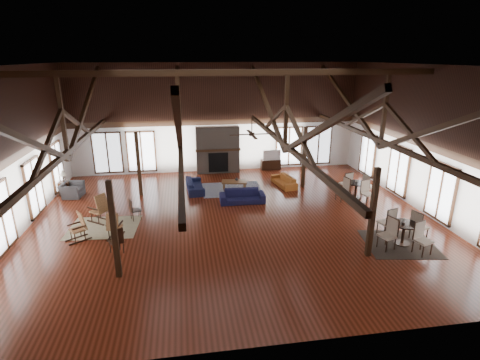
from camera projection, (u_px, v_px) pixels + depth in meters
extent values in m
plane|color=maroon|center=(234.00, 220.00, 15.17)|extent=(16.00, 16.00, 0.00)
cube|color=black|center=(233.00, 65.00, 13.27)|extent=(16.00, 14.00, 0.02)
cube|color=silver|center=(216.00, 119.00, 20.78)|extent=(16.00, 0.02, 6.00)
cube|color=silver|center=(281.00, 226.00, 7.66)|extent=(16.00, 0.02, 6.00)
cube|color=silver|center=(7.00, 156.00, 13.06)|extent=(0.02, 14.00, 6.00)
cube|color=silver|center=(426.00, 141.00, 15.39)|extent=(0.02, 14.00, 6.00)
cube|color=black|center=(233.00, 73.00, 13.35)|extent=(15.60, 0.18, 0.22)
cube|color=black|center=(67.00, 152.00, 13.33)|extent=(0.16, 13.70, 0.18)
cube|color=black|center=(62.00, 114.00, 12.90)|extent=(0.14, 0.14, 2.70)
cube|color=black|center=(86.00, 105.00, 16.22)|extent=(0.15, 7.07, 3.12)
cube|color=black|center=(23.00, 139.00, 9.66)|extent=(0.15, 7.07, 3.12)
cube|color=black|center=(181.00, 148.00, 13.91)|extent=(0.16, 13.70, 0.18)
cube|color=black|center=(179.00, 112.00, 13.49)|extent=(0.14, 0.14, 2.70)
cube|color=black|center=(179.00, 104.00, 16.81)|extent=(0.15, 7.07, 3.12)
cube|color=black|center=(179.00, 134.00, 10.24)|extent=(0.15, 7.07, 3.12)
cube|color=black|center=(285.00, 145.00, 14.50)|extent=(0.16, 13.70, 0.18)
cube|color=black|center=(286.00, 109.00, 14.07)|extent=(0.14, 0.14, 2.70)
cube|color=black|center=(266.00, 102.00, 17.39)|extent=(0.15, 7.07, 3.12)
cube|color=black|center=(319.00, 130.00, 10.83)|extent=(0.15, 7.07, 3.12)
cube|color=black|center=(381.00, 141.00, 15.08)|extent=(0.16, 13.70, 0.18)
cube|color=black|center=(385.00, 107.00, 14.65)|extent=(0.14, 0.14, 2.70)
cube|color=black|center=(347.00, 101.00, 17.97)|extent=(0.15, 7.07, 3.12)
cube|color=black|center=(444.00, 126.00, 11.41)|extent=(0.15, 7.07, 3.12)
cube|color=black|center=(114.00, 230.00, 10.82)|extent=(0.16, 0.16, 3.05)
cube|color=black|center=(373.00, 213.00, 11.99)|extent=(0.16, 0.16, 3.05)
cube|color=black|center=(139.00, 164.00, 17.38)|extent=(0.16, 0.16, 3.05)
cube|color=black|center=(304.00, 157.00, 18.55)|extent=(0.16, 0.16, 3.05)
cube|color=#6C5E52|center=(218.00, 150.00, 21.02)|extent=(2.40, 0.62, 2.60)
cube|color=black|center=(218.00, 162.00, 20.93)|extent=(1.10, 0.06, 1.10)
cube|color=black|center=(218.00, 150.00, 20.74)|extent=(2.50, 0.20, 0.12)
cylinder|color=black|center=(252.00, 124.00, 13.02)|extent=(0.04, 0.04, 0.70)
cylinder|color=black|center=(252.00, 134.00, 13.13)|extent=(0.20, 0.20, 0.10)
cube|color=black|center=(264.00, 134.00, 13.20)|extent=(0.70, 0.12, 0.02)
cube|color=black|center=(249.00, 132.00, 13.56)|extent=(0.12, 0.70, 0.02)
cube|color=black|center=(239.00, 135.00, 13.07)|extent=(0.70, 0.12, 0.02)
cube|color=black|center=(254.00, 137.00, 12.71)|extent=(0.12, 0.70, 0.02)
imported|color=#141438|center=(242.00, 196.00, 16.88)|extent=(2.04, 0.84, 0.59)
imported|color=#151A3C|center=(195.00, 185.00, 18.33)|extent=(1.97, 0.87, 0.56)
imported|color=#9A521D|center=(284.00, 181.00, 19.06)|extent=(1.88, 1.01, 0.52)
cube|color=brown|center=(234.00, 182.00, 18.37)|extent=(1.30, 0.78, 0.06)
cube|color=brown|center=(225.00, 188.00, 18.18)|extent=(0.06, 0.06, 0.41)
cube|color=brown|center=(224.00, 185.00, 18.55)|extent=(0.06, 0.06, 0.41)
cube|color=brown|center=(245.00, 187.00, 18.33)|extent=(0.06, 0.06, 0.41)
cube|color=brown|center=(244.00, 184.00, 18.70)|extent=(0.06, 0.06, 0.41)
imported|color=#B2B2B2|center=(237.00, 179.00, 18.44)|extent=(0.17, 0.17, 0.17)
imported|color=#363639|center=(72.00, 190.00, 17.56)|extent=(1.12, 1.01, 0.66)
cube|color=black|center=(65.00, 188.00, 17.87)|extent=(0.48, 0.48, 0.64)
cylinder|color=black|center=(63.00, 178.00, 17.71)|extent=(0.08, 0.08, 0.38)
cone|color=beige|center=(62.00, 173.00, 17.63)|extent=(0.34, 0.34, 0.28)
cube|color=#A3673E|center=(99.00, 211.00, 14.87)|extent=(0.71, 0.72, 0.05)
cube|color=#A3673E|center=(102.00, 204.00, 14.65)|extent=(0.47, 0.54, 0.75)
cube|color=black|center=(96.00, 223.00, 14.83)|extent=(0.77, 0.60, 0.05)
cube|color=black|center=(104.00, 219.00, 15.19)|extent=(0.77, 0.60, 0.05)
cube|color=#A3673E|center=(115.00, 227.00, 13.61)|extent=(0.51, 0.50, 0.05)
cube|color=#A3673E|center=(112.00, 222.00, 13.33)|extent=(0.47, 0.25, 0.64)
cube|color=black|center=(111.00, 236.00, 13.74)|extent=(0.19, 0.78, 0.05)
cube|color=black|center=(121.00, 236.00, 13.72)|extent=(0.19, 0.78, 0.05)
cube|color=#A3673E|center=(77.00, 230.00, 13.37)|extent=(0.63, 0.63, 0.05)
cube|color=#A3673E|center=(82.00, 220.00, 13.41)|extent=(0.41, 0.48, 0.67)
cube|color=black|center=(81.00, 241.00, 13.36)|extent=(0.70, 0.51, 0.05)
cube|color=black|center=(77.00, 238.00, 13.62)|extent=(0.70, 0.51, 0.05)
cube|color=black|center=(135.00, 210.00, 15.06)|extent=(0.50, 0.50, 0.05)
cube|color=black|center=(131.00, 205.00, 14.90)|extent=(0.18, 0.37, 0.50)
cylinder|color=black|center=(136.00, 215.00, 15.13)|extent=(0.03, 0.03, 0.41)
cube|color=black|center=(116.00, 241.00, 12.48)|extent=(0.55, 0.55, 0.05)
cube|color=black|center=(117.00, 236.00, 12.27)|extent=(0.36, 0.24, 0.52)
cylinder|color=black|center=(117.00, 247.00, 12.55)|extent=(0.03, 0.03, 0.43)
cylinder|color=black|center=(405.00, 224.00, 12.99)|extent=(0.91, 0.91, 0.04)
cylinder|color=black|center=(403.00, 234.00, 13.11)|extent=(0.10, 0.10, 0.75)
cylinder|color=black|center=(402.00, 243.00, 13.23)|extent=(0.54, 0.54, 0.04)
cylinder|color=black|center=(357.00, 183.00, 17.23)|extent=(0.88, 0.88, 0.04)
cylinder|color=black|center=(356.00, 190.00, 17.35)|extent=(0.10, 0.10, 0.72)
cylinder|color=black|center=(355.00, 198.00, 17.46)|extent=(0.53, 0.53, 0.04)
imported|color=#B2B2B2|center=(403.00, 221.00, 13.03)|extent=(0.15, 0.15, 0.10)
imported|color=#B2B2B2|center=(357.00, 181.00, 17.31)|extent=(0.12, 0.12, 0.09)
cube|color=black|center=(271.00, 164.00, 21.86)|extent=(1.13, 0.42, 0.56)
imported|color=#B2B2B2|center=(271.00, 155.00, 21.68)|extent=(1.05, 0.21, 0.60)
cube|color=tan|center=(104.00, 227.00, 14.48)|extent=(2.72, 2.20, 0.01)
cube|color=#182043|center=(232.00, 189.00, 18.63)|extent=(2.94, 2.23, 0.01)
cube|color=black|center=(399.00, 244.00, 13.22)|extent=(2.67, 2.49, 0.01)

